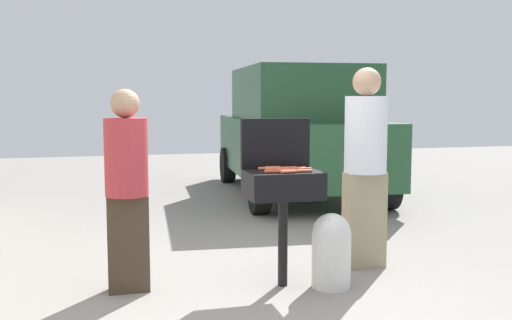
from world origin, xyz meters
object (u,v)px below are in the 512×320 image
(hot_dog_0, at_px, (304,169))
(hot_dog_8, at_px, (288,172))
(hot_dog_1, at_px, (304,171))
(hot_dog_10, at_px, (273,168))
(bbq_grill, at_px, (283,189))
(propane_tank, at_px, (331,249))
(hot_dog_11, at_px, (298,168))
(hot_dog_7, at_px, (289,168))
(person_left, at_px, (127,183))
(hot_dog_9, at_px, (272,172))
(parked_minivan, at_px, (297,131))
(hot_dog_4, at_px, (289,169))
(hot_dog_5, at_px, (266,168))
(hot_dog_2, at_px, (287,171))
(hot_dog_3, at_px, (273,170))
(hot_dog_6, at_px, (282,169))
(person_right, at_px, (365,160))

(hot_dog_0, height_order, hot_dog_8, same)
(hot_dog_1, distance_m, hot_dog_10, 0.32)
(bbq_grill, relative_size, propane_tank, 1.55)
(hot_dog_11, height_order, propane_tank, hot_dog_11)
(hot_dog_7, xyz_separation_m, person_left, (-1.32, 0.10, -0.09))
(hot_dog_9, bearing_deg, parked_minivan, 68.73)
(hot_dog_4, relative_size, hot_dog_5, 1.00)
(hot_dog_9, height_order, hot_dog_11, same)
(hot_dog_1, relative_size, hot_dog_7, 1.00)
(parked_minivan, bearing_deg, bbq_grill, 73.97)
(hot_dog_2, distance_m, hot_dog_10, 0.22)
(hot_dog_5, height_order, hot_dog_7, same)
(hot_dog_5, distance_m, hot_dog_10, 0.08)
(hot_dog_10, height_order, propane_tank, hot_dog_10)
(parked_minivan, bearing_deg, hot_dog_3, 72.98)
(hot_dog_5, height_order, hot_dog_6, same)
(person_right, bearing_deg, hot_dog_7, 25.35)
(bbq_grill, xyz_separation_m, person_right, (0.89, 0.34, 0.18))
(hot_dog_2, relative_size, hot_dog_8, 1.00)
(hot_dog_5, bearing_deg, hot_dog_2, -55.75)
(hot_dog_10, xyz_separation_m, hot_dog_11, (0.19, -0.10, 0.00))
(hot_dog_9, bearing_deg, hot_dog_5, 86.74)
(person_right, bearing_deg, hot_dog_2, 33.50)
(hot_dog_0, relative_size, hot_dog_10, 1.00)
(hot_dog_3, xyz_separation_m, hot_dog_8, (0.08, -0.16, 0.00))
(hot_dog_7, xyz_separation_m, hot_dog_10, (-0.13, 0.05, 0.00))
(hot_dog_4, bearing_deg, hot_dog_11, 25.00)
(person_left, bearing_deg, hot_dog_5, -6.11)
(hot_dog_4, bearing_deg, person_left, 171.53)
(hot_dog_7, height_order, hot_dog_9, same)
(hot_dog_10, distance_m, hot_dog_11, 0.21)
(hot_dog_2, relative_size, propane_tank, 0.21)
(hot_dog_8, bearing_deg, person_right, 29.14)
(bbq_grill, height_order, person_right, person_right)
(bbq_grill, height_order, hot_dog_11, hot_dog_11)
(hot_dog_10, bearing_deg, hot_dog_5, -150.02)
(hot_dog_1, height_order, parked_minivan, parked_minivan)
(bbq_grill, height_order, hot_dog_4, hot_dog_4)
(bbq_grill, bearing_deg, hot_dog_8, -92.35)
(bbq_grill, bearing_deg, hot_dog_9, -137.42)
(hot_dog_11, xyz_separation_m, person_right, (0.75, 0.30, 0.02))
(hot_dog_9, bearing_deg, bbq_grill, 42.58)
(hot_dog_7, distance_m, hot_dog_9, 0.29)
(hot_dog_0, relative_size, hot_dog_6, 1.00)
(hot_dog_7, height_order, propane_tank, hot_dog_7)
(hot_dog_3, relative_size, propane_tank, 0.21)
(hot_dog_0, distance_m, hot_dog_10, 0.27)
(bbq_grill, bearing_deg, hot_dog_4, -8.00)
(hot_dog_7, xyz_separation_m, hot_dog_11, (0.06, -0.05, 0.00))
(propane_tank, bearing_deg, hot_dog_5, 152.40)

